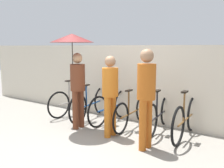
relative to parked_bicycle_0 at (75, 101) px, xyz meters
The scene contains 11 objects.
ground_plane 2.20m from the parked_bicycle_0, 46.01° to the right, with size 30.00×30.00×0.00m, color gray.
back_wall 1.66m from the parked_bicycle_0, 16.25° to the left, with size 11.01×0.12×1.83m.
parked_bicycle_0 is the anchor object (origin of this frame).
parked_bicycle_1 0.60m from the parked_bicycle_0, ahead, with size 0.44×1.81×1.11m.
parked_bicycle_2 1.20m from the parked_bicycle_0, ahead, with size 0.44×1.72×1.01m.
parked_bicycle_3 1.80m from the parked_bicycle_0, ahead, with size 0.44×1.76×1.02m.
parked_bicycle_4 2.40m from the parked_bicycle_0, ahead, with size 0.44×1.66×0.97m.
parked_bicycle_5 3.01m from the parked_bicycle_0, ahead, with size 0.44×1.75×1.10m.
pedestrian_leading 1.73m from the parked_bicycle_0, 46.48° to the right, with size 0.92×0.92×2.06m.
pedestrian_center 2.00m from the parked_bicycle_0, 25.62° to the right, with size 0.32×0.32×1.62m.
pedestrian_trailing 2.86m from the parked_bicycle_0, 20.95° to the right, with size 0.32×0.32×1.76m.
Camera 1 is at (2.99, -3.24, 1.80)m, focal length 40.00 mm.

